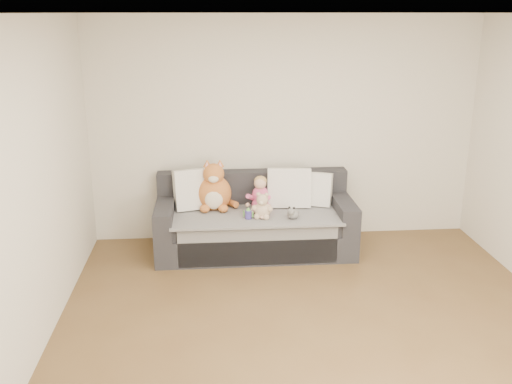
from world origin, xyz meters
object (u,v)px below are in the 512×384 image
toddler (260,197)px  plush_cat (214,190)px  sippy_cup (248,213)px  teddy_bear (262,208)px  sofa (255,224)px

toddler → plush_cat: plush_cat is taller
sippy_cup → toddler: bearing=58.7°
plush_cat → sippy_cup: bearing=-43.6°
toddler → teddy_bear: size_ratio=1.42×
toddler → sofa: bearing=168.1°
teddy_bear → sofa: bearing=120.0°
sofa → sippy_cup: (-0.09, -0.27, 0.23)m
plush_cat → sippy_cup: plush_cat is taller
teddy_bear → sippy_cup: size_ratio=2.31×
sofa → plush_cat: 0.60m
sofa → toddler: bearing=-27.0°
sofa → toddler: size_ratio=5.31×
toddler → plush_cat: 0.52m
sofa → sippy_cup: sofa is taller
sofa → toddler: (0.06, -0.03, 0.33)m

